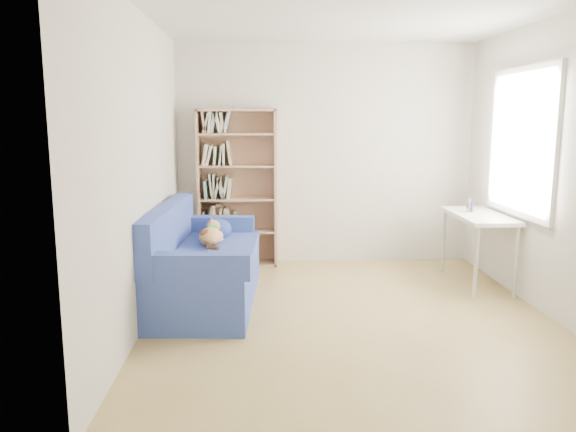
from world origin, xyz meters
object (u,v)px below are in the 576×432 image
object	(u,v)px
bookshelf	(238,195)
desk	(479,222)
sofa	(202,266)
pen_cup	(470,207)

from	to	relation	value
bookshelf	desk	xyz separation A→B (m)	(2.53, -0.91, -0.18)
sofa	desk	distance (m)	2.87
desk	bookshelf	bearing A→B (deg)	160.20
bookshelf	pen_cup	world-z (taller)	bookshelf
desk	sofa	bearing A→B (deg)	-171.44
desk	pen_cup	distance (m)	0.20
bookshelf	pen_cup	distance (m)	2.59
bookshelf	desk	world-z (taller)	bookshelf
pen_cup	sofa	bearing A→B (deg)	-168.53
sofa	desk	bearing A→B (deg)	11.68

